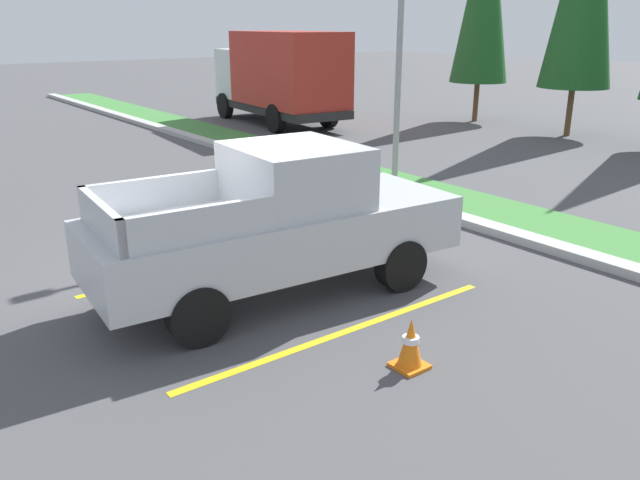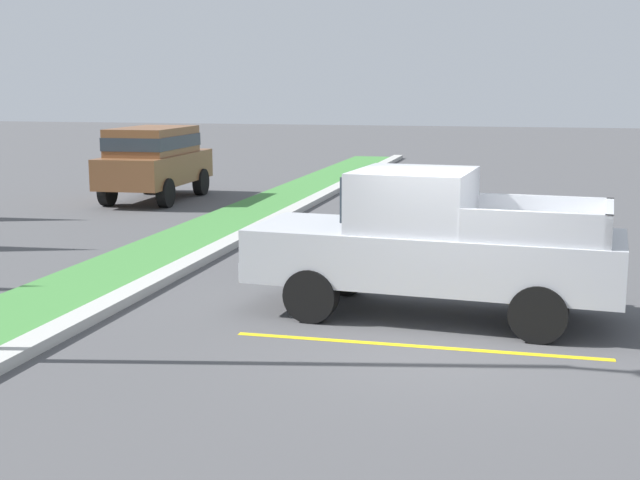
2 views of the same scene
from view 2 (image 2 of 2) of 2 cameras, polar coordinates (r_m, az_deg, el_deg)
The scene contains 8 objects.
ground_plane at distance 11.83m, azimuth 8.34°, elevation -6.10°, with size 120.00×120.00×0.00m, color #4C4C4F.
parking_line_near at distance 11.23m, azimuth 6.41°, elevation -6.91°, with size 0.12×4.80×0.01m, color yellow.
parking_line_far at distance 14.21m, azimuth 8.06°, elevation -3.33°, with size 0.12×4.80×0.01m, color yellow.
curb_strip at distance 13.22m, azimuth -13.81°, elevation -4.22°, with size 56.00×0.40×0.15m, color #B2B2AD.
grass_median at distance 13.77m, azimuth -17.87°, elevation -4.04°, with size 56.00×1.80×0.06m, color #42843D.
pickup_truck_main at distance 12.49m, azimuth 7.21°, elevation -0.30°, with size 2.31×5.36×2.10m.
suv_distant at distance 25.44m, azimuth -10.77°, elevation 5.32°, with size 4.65×2.07×2.10m.
traffic_cone at distance 15.22m, azimuth 8.47°, elevation -1.33°, with size 0.36×0.36×0.60m.
Camera 2 is at (-11.32, -1.04, 3.28)m, focal length 48.92 mm.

